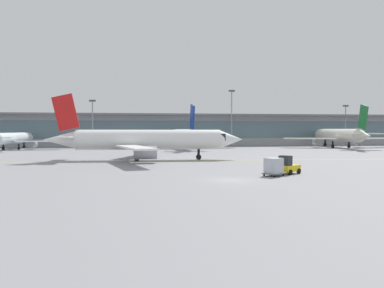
# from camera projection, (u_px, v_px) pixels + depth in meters

# --- Properties ---
(ground_plane) EXTENTS (400.00, 400.00, 0.00)m
(ground_plane) POSITION_uv_depth(u_px,v_px,m) (230.00, 180.00, 38.57)
(ground_plane) COLOR gray
(taxiway_centreline_stripe) EXTENTS (109.86, 6.24, 0.01)m
(taxiway_centreline_stripe) POSITION_uv_depth(u_px,v_px,m) (150.00, 161.00, 61.79)
(taxiway_centreline_stripe) COLOR yellow
(taxiway_centreline_stripe) RESTS_ON ground_plane
(terminal_concourse) EXTENTS (170.14, 11.00, 9.60)m
(terminal_concourse) POSITION_uv_depth(u_px,v_px,m) (163.00, 129.00, 119.62)
(terminal_concourse) COLOR #9EA3A8
(terminal_concourse) RESTS_ON ground_plane
(gate_airplane_0) EXTENTS (25.29, 27.33, 9.05)m
(gate_airplane_0) POSITION_uv_depth(u_px,v_px,m) (13.00, 139.00, 96.02)
(gate_airplane_0) COLOR white
(gate_airplane_0) RESTS_ON ground_plane
(gate_airplane_1) EXTENTS (30.51, 32.84, 10.88)m
(gate_airplane_1) POSITION_uv_depth(u_px,v_px,m) (182.00, 136.00, 102.68)
(gate_airplane_1) COLOR white
(gate_airplane_1) RESTS_ON ground_plane
(gate_airplane_2) EXTENTS (30.98, 33.44, 11.07)m
(gate_airplane_2) POSITION_uv_depth(u_px,v_px,m) (338.00, 135.00, 106.83)
(gate_airplane_2) COLOR silver
(gate_airplane_2) RESTS_ON ground_plane
(taxiing_regional_jet) EXTENTS (32.41, 30.11, 10.74)m
(taxiing_regional_jet) POSITION_uv_depth(u_px,v_px,m) (146.00, 140.00, 63.60)
(taxiing_regional_jet) COLOR white
(taxiing_regional_jet) RESTS_ON ground_plane
(baggage_tug) EXTENTS (2.94, 2.63, 2.10)m
(baggage_tug) POSITION_uv_depth(u_px,v_px,m) (288.00, 166.00, 43.78)
(baggage_tug) COLOR yellow
(baggage_tug) RESTS_ON ground_plane
(cargo_dolly_lead) EXTENTS (2.64, 2.50, 1.94)m
(cargo_dolly_lead) POSITION_uv_depth(u_px,v_px,m) (274.00, 166.00, 41.90)
(cargo_dolly_lead) COLOR #595B60
(cargo_dolly_lead) RESTS_ON ground_plane
(apron_light_mast_1) EXTENTS (1.80, 0.36, 13.14)m
(apron_light_mast_1) POSITION_uv_depth(u_px,v_px,m) (93.00, 121.00, 108.26)
(apron_light_mast_1) COLOR gray
(apron_light_mast_1) RESTS_ON ground_plane
(apron_light_mast_2) EXTENTS (1.80, 0.36, 16.47)m
(apron_light_mast_2) POSITION_uv_depth(u_px,v_px,m) (232.00, 116.00, 114.67)
(apron_light_mast_2) COLOR gray
(apron_light_mast_2) RESTS_ON ground_plane
(apron_light_mast_3) EXTENTS (1.80, 0.36, 12.50)m
(apron_light_mast_3) POSITION_uv_depth(u_px,v_px,m) (345.00, 123.00, 121.72)
(apron_light_mast_3) COLOR gray
(apron_light_mast_3) RESTS_ON ground_plane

